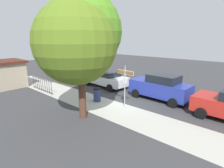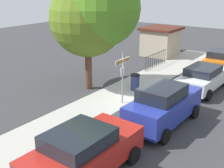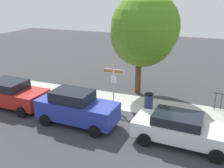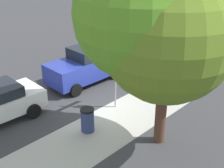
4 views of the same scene
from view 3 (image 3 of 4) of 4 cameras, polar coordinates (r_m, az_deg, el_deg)
ground_plane at (r=15.96m, az=1.65°, el=-5.74°), size 60.00×60.00×0.00m
sidewalk_strip at (r=16.61m, az=9.73°, el=-4.97°), size 24.00×2.60×0.00m
street_sign at (r=15.80m, az=0.37°, el=1.17°), size 1.31×0.07×2.73m
shade_tree at (r=17.35m, az=6.96°, el=11.54°), size 4.74×5.16×6.96m
car_red at (r=17.26m, az=-21.11°, el=-2.01°), size 4.35×2.23×1.68m
car_blue at (r=14.11m, az=-7.83°, el=-5.19°), size 4.45×2.07×1.89m
car_white at (r=12.71m, az=15.09°, el=-9.49°), size 4.71×2.16×1.50m
trash_bin at (r=16.13m, az=8.04°, el=-3.72°), size 0.55×0.55×0.98m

